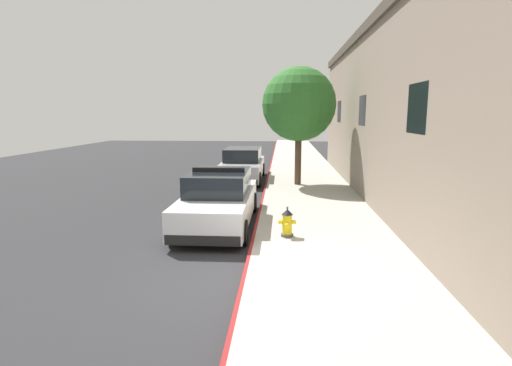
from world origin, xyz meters
TOP-DOWN VIEW (x-y plane):
  - ground_plane at (-4.21, 10.00)m, footprint 31.83×60.00m
  - sidewalk_pavement at (1.79, 10.00)m, footprint 3.57×60.00m
  - curb_painted_edge at (-0.04, 10.00)m, footprint 0.08×60.00m
  - storefront_building at (6.74, 7.82)m, footprint 6.58×22.04m
  - police_cruiser at (-1.15, 3.77)m, footprint 1.94×4.84m
  - parked_car_silver_ahead at (-1.24, 11.71)m, footprint 1.94×4.84m
  - fire_hydrant at (0.80, 2.37)m, footprint 0.44×0.40m
  - street_tree at (1.34, 9.99)m, footprint 3.14×3.14m

SIDE VIEW (x-z plane):
  - ground_plane at x=-4.21m, z-range -0.20..0.00m
  - sidewalk_pavement at x=1.79m, z-range 0.00..0.14m
  - curb_painted_edge at x=-0.04m, z-range 0.00..0.14m
  - fire_hydrant at x=0.80m, z-range 0.11..0.87m
  - parked_car_silver_ahead at x=-1.24m, z-range -0.04..1.52m
  - police_cruiser at x=-1.15m, z-range -0.10..1.58m
  - storefront_building at x=6.74m, z-range 0.01..6.37m
  - street_tree at x=1.34m, z-range 1.07..6.08m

